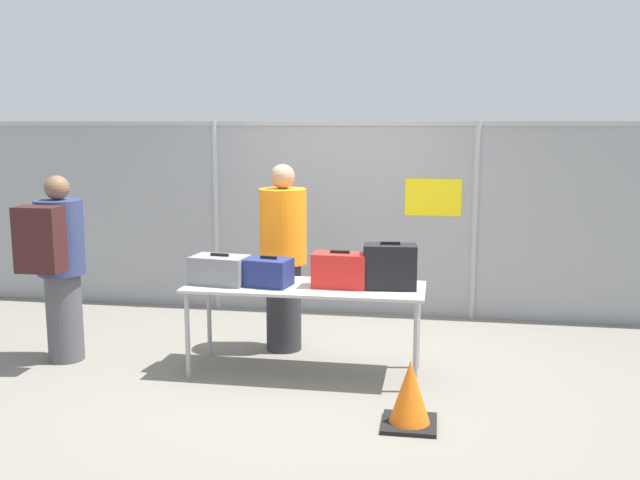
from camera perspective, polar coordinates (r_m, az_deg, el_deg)
ground_plane at (r=6.32m, az=-0.56°, el=-10.09°), size 120.00×120.00×0.00m
fence_section at (r=7.83m, az=1.81°, el=2.10°), size 8.67×0.07×2.12m
inspection_table at (r=5.98m, az=-1.21°, el=-4.21°), size 1.99×0.69×0.76m
suitcase_grey at (r=6.07m, az=-8.00°, el=-2.38°), size 0.50×0.35×0.26m
suitcase_navy at (r=5.94m, az=-4.11°, el=-2.59°), size 0.40×0.32×0.25m
suitcase_red at (r=5.87m, az=1.59°, el=-2.44°), size 0.45×0.24×0.31m
suitcase_black at (r=5.85m, az=5.62°, el=-2.13°), size 0.45×0.26×0.39m
traveler_hooded at (r=6.62m, az=-20.25°, el=-1.62°), size 0.41×0.64×1.66m
security_worker_near at (r=6.57m, az=-2.95°, el=-1.23°), size 0.43×0.43×1.74m
utility_trailer at (r=9.16m, az=10.84°, el=-1.54°), size 3.76×2.12×0.66m
traffic_cone at (r=5.14m, az=7.21°, el=-12.28°), size 0.38×0.38×0.48m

